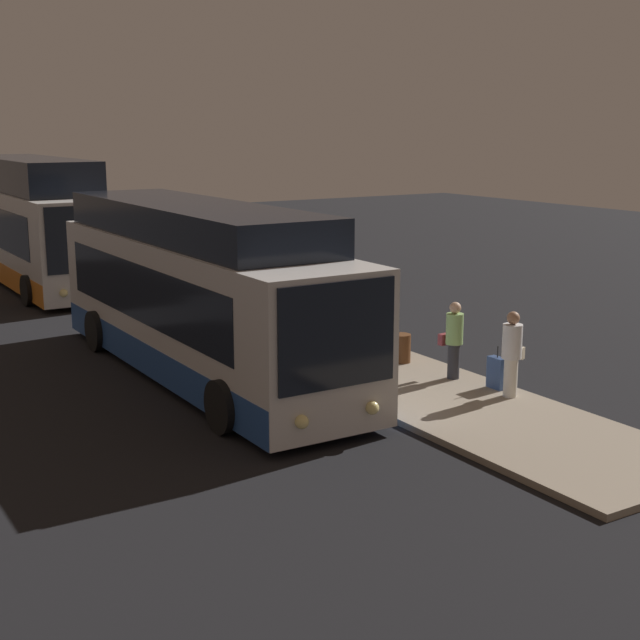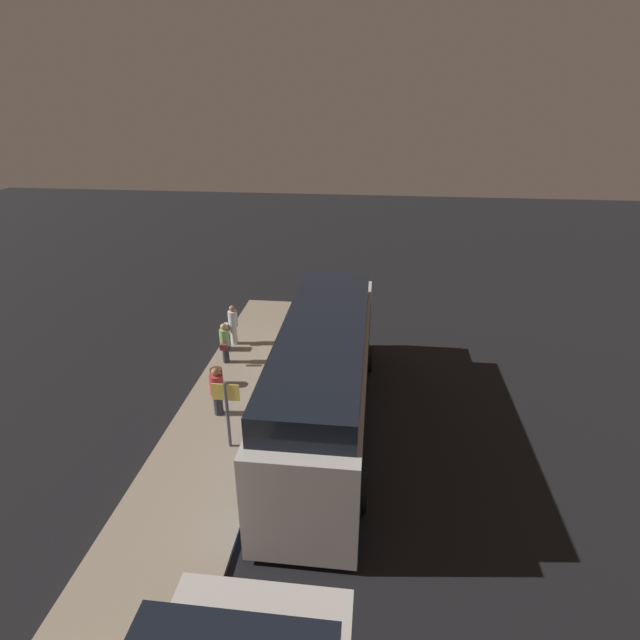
{
  "view_description": "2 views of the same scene",
  "coord_description": "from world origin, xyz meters",
  "px_view_note": "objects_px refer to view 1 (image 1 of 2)",
  "views": [
    {
      "loc": [
        17.64,
        -7.83,
        5.38
      ],
      "look_at": [
        4.08,
        0.58,
        1.91
      ],
      "focal_mm": 50.0,
      "sensor_mm": 36.0,
      "label": 1
    },
    {
      "loc": [
        -13.02,
        -1.37,
        9.78
      ],
      "look_at": [
        4.08,
        0.58,
        1.91
      ],
      "focal_mm": 28.0,
      "sensor_mm": 36.0,
      "label": 2
    }
  ],
  "objects_px": {
    "passenger_waiting": "(338,312)",
    "trash_bin": "(401,348)",
    "suitcase": "(497,373)",
    "passenger_with_bags": "(454,337)",
    "bus_lead": "(199,299)",
    "sign_post": "(275,284)",
    "passenger_boarding": "(512,351)",
    "bus_second": "(35,229)"
  },
  "relations": [
    {
      "from": "passenger_boarding",
      "to": "sign_post",
      "type": "relative_size",
      "value": 0.78
    },
    {
      "from": "bus_lead",
      "to": "sign_post",
      "type": "xyz_separation_m",
      "value": [
        -1.42,
        2.69,
        -0.13
      ]
    },
    {
      "from": "passenger_boarding",
      "to": "bus_second",
      "type": "bearing_deg",
      "value": 168.43
    },
    {
      "from": "trash_bin",
      "to": "passenger_with_bags",
      "type": "bearing_deg",
      "value": 4.85
    },
    {
      "from": "passenger_with_bags",
      "to": "suitcase",
      "type": "distance_m",
      "value": 1.23
    },
    {
      "from": "bus_lead",
      "to": "suitcase",
      "type": "xyz_separation_m",
      "value": [
        4.58,
        4.52,
        -1.26
      ]
    },
    {
      "from": "bus_second",
      "to": "passenger_with_bags",
      "type": "xyz_separation_m",
      "value": [
        17.15,
        4.25,
        -0.91
      ]
    },
    {
      "from": "bus_second",
      "to": "suitcase",
      "type": "bearing_deg",
      "value": 13.94
    },
    {
      "from": "bus_second",
      "to": "passenger_waiting",
      "type": "bearing_deg",
      "value": 14.29
    },
    {
      "from": "passenger_boarding",
      "to": "suitcase",
      "type": "distance_m",
      "value": 0.83
    },
    {
      "from": "bus_second",
      "to": "suitcase",
      "type": "height_order",
      "value": "bus_second"
    },
    {
      "from": "bus_lead",
      "to": "suitcase",
      "type": "relative_size",
      "value": 12.36
    },
    {
      "from": "suitcase",
      "to": "passenger_with_bags",
      "type": "bearing_deg",
      "value": -165.47
    },
    {
      "from": "bus_lead",
      "to": "passenger_waiting",
      "type": "height_order",
      "value": "bus_lead"
    },
    {
      "from": "suitcase",
      "to": "trash_bin",
      "type": "xyz_separation_m",
      "value": [
        -2.7,
        -0.41,
        -0.0
      ]
    },
    {
      "from": "bus_second",
      "to": "passenger_boarding",
      "type": "relative_size",
      "value": 6.35
    },
    {
      "from": "passenger_boarding",
      "to": "sign_post",
      "type": "distance_m",
      "value": 6.79
    },
    {
      "from": "trash_bin",
      "to": "passenger_waiting",
      "type": "bearing_deg",
      "value": -160.97
    },
    {
      "from": "bus_lead",
      "to": "passenger_waiting",
      "type": "xyz_separation_m",
      "value": [
        0.15,
        3.51,
        -0.67
      ]
    },
    {
      "from": "passenger_waiting",
      "to": "trash_bin",
      "type": "distance_m",
      "value": 1.93
    },
    {
      "from": "passenger_boarding",
      "to": "sign_post",
      "type": "height_order",
      "value": "sign_post"
    },
    {
      "from": "bus_lead",
      "to": "sign_post",
      "type": "height_order",
      "value": "bus_lead"
    },
    {
      "from": "bus_second",
      "to": "passenger_waiting",
      "type": "height_order",
      "value": "bus_second"
    },
    {
      "from": "bus_lead",
      "to": "bus_second",
      "type": "distance_m",
      "value": 13.62
    },
    {
      "from": "bus_lead",
      "to": "sign_post",
      "type": "bearing_deg",
      "value": 117.89
    },
    {
      "from": "passenger_with_bags",
      "to": "sign_post",
      "type": "height_order",
      "value": "sign_post"
    },
    {
      "from": "bus_second",
      "to": "passenger_boarding",
      "type": "height_order",
      "value": "bus_second"
    },
    {
      "from": "passenger_waiting",
      "to": "suitcase",
      "type": "height_order",
      "value": "passenger_waiting"
    },
    {
      "from": "passenger_with_bags",
      "to": "sign_post",
      "type": "bearing_deg",
      "value": 102.02
    },
    {
      "from": "passenger_waiting",
      "to": "trash_bin",
      "type": "xyz_separation_m",
      "value": [
        1.73,
        0.6,
        -0.59
      ]
    },
    {
      "from": "passenger_waiting",
      "to": "passenger_with_bags",
      "type": "xyz_separation_m",
      "value": [
        3.38,
        0.74,
        -0.02
      ]
    },
    {
      "from": "passenger_boarding",
      "to": "bus_lead",
      "type": "bearing_deg",
      "value": -164.32
    },
    {
      "from": "passenger_waiting",
      "to": "trash_bin",
      "type": "relative_size",
      "value": 2.63
    },
    {
      "from": "passenger_with_bags",
      "to": "passenger_boarding",
      "type": "bearing_deg",
      "value": -91.12
    },
    {
      "from": "bus_second",
      "to": "passenger_boarding",
      "type": "bearing_deg",
      "value": 13.11
    },
    {
      "from": "bus_lead",
      "to": "passenger_with_bags",
      "type": "relative_size",
      "value": 6.66
    },
    {
      "from": "sign_post",
      "to": "trash_bin",
      "type": "relative_size",
      "value": 3.4
    },
    {
      "from": "passenger_boarding",
      "to": "suitcase",
      "type": "height_order",
      "value": "passenger_boarding"
    },
    {
      "from": "bus_second",
      "to": "trash_bin",
      "type": "xyz_separation_m",
      "value": [
        15.5,
        4.11,
        -1.48
      ]
    },
    {
      "from": "suitcase",
      "to": "sign_post",
      "type": "bearing_deg",
      "value": -163.02
    },
    {
      "from": "suitcase",
      "to": "sign_post",
      "type": "xyz_separation_m",
      "value": [
        -6.0,
        -1.83,
        1.12
      ]
    },
    {
      "from": "suitcase",
      "to": "sign_post",
      "type": "height_order",
      "value": "sign_post"
    }
  ]
}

